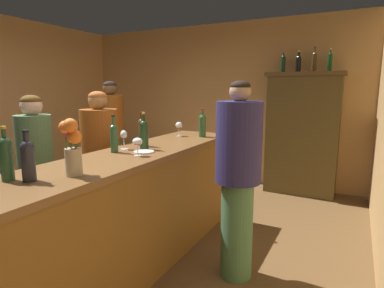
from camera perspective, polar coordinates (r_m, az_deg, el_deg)
name	(u,v)px	position (r m, az deg, el deg)	size (l,w,h in m)	color
floor	(88,251)	(3.51, -18.14, -17.74)	(7.98, 7.98, 0.00)	brown
wall_back	(214,103)	(5.74, 4.06, 7.37)	(5.18, 0.12, 2.69)	tan
bar_counter	(132,213)	(2.87, -10.80, -12.04)	(0.65, 3.00, 1.06)	brown
display_cabinet	(302,132)	(5.06, 19.14, 2.04)	(1.10, 0.41, 1.84)	#4E3E1D
wine_bottle_pinot	(6,157)	(2.15, -30.40, -2.00)	(0.07, 0.07, 0.33)	#254B2E
wine_bottle_merlot	(142,131)	(3.03, -9.02, 2.36)	(0.07, 0.07, 0.32)	#463517
wine_bottle_riesling	(202,124)	(3.57, 1.87, 3.57)	(0.08, 0.08, 0.32)	#2B512B
wine_bottle_rose	(114,136)	(2.78, -13.84, 1.32)	(0.06, 0.06, 0.32)	#2B5131
wine_bottle_syrah	(28,158)	(2.08, -27.39, -2.32)	(0.08, 0.08, 0.30)	#232532
wine_bottle_chardonnay	(144,133)	(2.86, -8.62, 1.90)	(0.08, 0.08, 0.33)	#1D3518
wine_glass_front	(179,126)	(3.63, -2.38, 3.25)	(0.08, 0.08, 0.16)	white
wine_glass_mid	(124,136)	(2.90, -12.15, 1.41)	(0.07, 0.07, 0.17)	white
wine_glass_rear	(138,142)	(2.59, -9.76, 0.30)	(0.08, 0.08, 0.15)	white
flower_arrangement	(72,144)	(2.10, -20.72, -0.05)	(0.13, 0.14, 0.36)	tan
cheese_plate	(144,152)	(2.74, -8.64, -1.40)	(0.17, 0.17, 0.01)	white
display_bottle_left	(283,63)	(5.09, 16.04, 13.78)	(0.06, 0.06, 0.30)	#15321A
display_bottle_midleft	(298,63)	(5.04, 18.56, 13.65)	(0.08, 0.08, 0.31)	black
display_bottle_center	(314,61)	(5.01, 21.09, 13.72)	(0.07, 0.07, 0.35)	#473016
display_bottle_midright	(330,61)	(4.99, 23.53, 13.49)	(0.06, 0.06, 0.32)	#123F17
patron_in_navy	(37,167)	(3.44, -26.14, -3.66)	(0.33, 0.33, 1.54)	gray
patron_by_cabinet	(101,160)	(3.48, -16.08, -2.81)	(0.38, 0.38, 1.57)	#252925
patron_tall	(112,134)	(4.82, -14.18, 1.78)	(0.36, 0.36, 1.71)	#456849
bartender	(238,174)	(2.65, 8.27, -5.37)	(0.37, 0.37, 1.66)	#436F49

